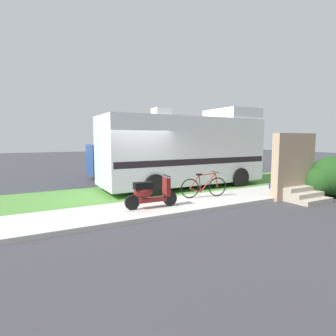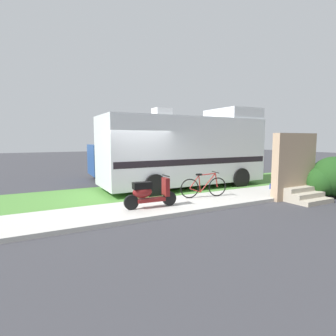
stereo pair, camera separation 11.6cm
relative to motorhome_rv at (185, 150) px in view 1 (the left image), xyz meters
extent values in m
plane|color=#38383D|center=(-2.66, -1.54, -1.72)|extent=(80.00, 80.00, 0.00)
cube|color=beige|center=(-2.66, -2.74, -1.66)|extent=(24.00, 2.00, 0.12)
cube|color=#4C8438|center=(-2.66, -0.04, -1.68)|extent=(24.00, 3.40, 0.08)
cube|color=silver|center=(-0.11, 0.00, -0.01)|extent=(7.27, 2.44, 2.80)
cube|color=silver|center=(2.62, 0.01, 1.64)|extent=(1.81, 2.30, 0.50)
cube|color=black|center=(-0.11, 0.00, -0.43)|extent=(7.13, 2.46, 0.24)
cube|color=black|center=(3.50, 0.01, 0.48)|extent=(0.09, 2.05, 0.90)
cube|color=silver|center=(-1.20, 0.00, 1.57)|extent=(0.70, 0.60, 0.36)
cylinder|color=black|center=(2.14, 1.16, -1.27)|extent=(0.90, 0.28, 0.90)
cylinder|color=black|center=(2.15, -1.15, -1.27)|extent=(0.90, 0.28, 0.90)
cylinder|color=black|center=(-2.11, 1.15, -1.27)|extent=(0.90, 0.28, 0.90)
cylinder|color=black|center=(-2.10, -1.16, -1.27)|extent=(0.90, 0.28, 0.90)
cylinder|color=black|center=(-2.40, -2.89, -1.38)|extent=(0.44, 0.12, 0.44)
cylinder|color=black|center=(-3.63, -2.83, -1.38)|extent=(0.44, 0.12, 0.44)
cube|color=maroon|center=(-3.01, -2.86, -1.36)|extent=(0.88, 0.32, 0.10)
cube|color=black|center=(-3.29, -2.85, -0.90)|extent=(0.57, 0.29, 0.20)
ellipsoid|color=maroon|center=(-3.29, -2.85, -1.10)|extent=(0.61, 0.33, 0.36)
cube|color=maroon|center=(-2.52, -2.89, -1.00)|extent=(0.16, 0.33, 0.56)
cylinder|color=black|center=(-2.52, -2.89, -0.65)|extent=(0.06, 0.50, 0.04)
sphere|color=white|center=(-2.52, -2.89, -0.82)|extent=(0.12, 0.12, 0.12)
torus|color=black|center=(-0.22, -2.51, -1.25)|extent=(0.69, 0.17, 0.69)
torus|color=black|center=(-1.27, -2.31, -1.25)|extent=(0.69, 0.17, 0.69)
cylinder|color=maroon|center=(-0.59, -2.44, -1.08)|extent=(0.60, 0.15, 0.68)
cylinder|color=maroon|center=(-0.90, -2.38, -1.10)|extent=(0.11, 0.05, 0.61)
cylinder|color=maroon|center=(-0.62, -2.44, -0.78)|extent=(0.64, 0.16, 0.09)
cylinder|color=maroon|center=(-1.07, -2.35, -1.33)|extent=(0.42, 0.12, 0.19)
cylinder|color=maroon|center=(-1.10, -2.34, -1.03)|extent=(0.37, 0.11, 0.47)
cylinder|color=maroon|center=(-0.26, -2.51, -1.00)|extent=(0.13, 0.06, 0.51)
cube|color=black|center=(-0.93, -2.38, -0.77)|extent=(0.22, 0.14, 0.06)
cylinder|color=black|center=(-0.30, -2.50, -0.71)|extent=(0.13, 0.52, 0.03)
cube|color=#1E478C|center=(-2.13, 4.21, -0.63)|extent=(2.35, 2.08, 1.61)
cube|color=black|center=(-2.13, 4.21, -0.13)|extent=(2.24, 2.10, 0.44)
cube|color=#1E478C|center=(0.41, 4.12, -1.03)|extent=(2.86, 2.10, 0.81)
cylinder|color=black|center=(-2.34, 3.26, -1.34)|extent=(0.77, 0.27, 0.76)
cylinder|color=black|center=(-2.27, 5.18, -1.34)|extent=(0.77, 0.27, 0.76)
cylinder|color=black|center=(0.70, 3.15, -1.34)|extent=(0.77, 0.27, 0.76)
cylinder|color=black|center=(0.77, 5.07, -1.34)|extent=(0.77, 0.27, 0.76)
cube|color=#B2A893|center=(2.34, -4.34, -1.64)|extent=(1.40, 0.96, 0.16)
cube|color=#B2A893|center=(2.34, -4.18, -1.48)|extent=(1.40, 0.64, 0.16)
cube|color=#B2A893|center=(2.34, -4.02, -1.32)|extent=(1.40, 0.32, 0.16)
cube|color=tan|center=(2.34, -3.71, -0.52)|extent=(2.00, 0.30, 2.40)
ellipsoid|color=#1E4719|center=(3.94, -4.24, -0.92)|extent=(1.76, 1.58, 1.49)
ellipsoid|color=#1E4719|center=(3.50, -4.06, -1.10)|extent=(1.32, 1.19, 1.12)
cylinder|color=navy|center=(2.67, -2.40, -1.50)|extent=(0.08, 0.08, 0.19)
cylinder|color=navy|center=(2.67, -2.40, -1.38)|extent=(0.03, 0.03, 0.04)
cylinder|color=black|center=(2.67, -2.40, -1.36)|extent=(0.04, 0.04, 0.01)
camera|label=1|loc=(-6.43, -10.14, 0.48)|focal=28.90mm
camera|label=2|loc=(-6.33, -10.19, 0.48)|focal=28.90mm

